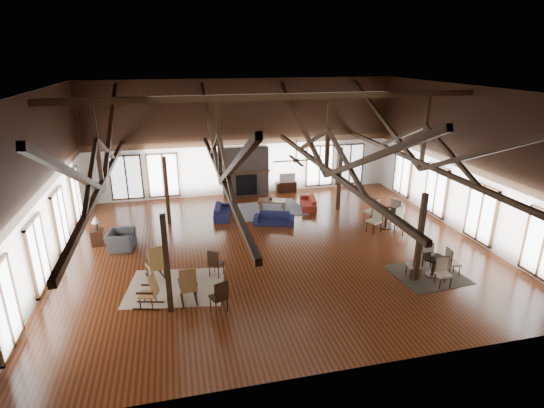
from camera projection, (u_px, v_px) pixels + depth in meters
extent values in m
plane|color=#5B2D13|center=(275.00, 247.00, 16.61)|extent=(16.00, 16.00, 0.00)
cube|color=black|center=(275.00, 90.00, 14.59)|extent=(16.00, 14.00, 0.02)
cube|color=silver|center=(243.00, 138.00, 22.01)|extent=(16.00, 0.02, 6.00)
cube|color=silver|center=(351.00, 258.00, 9.18)|extent=(16.00, 0.02, 6.00)
cube|color=silver|center=(38.00, 189.00, 13.88)|extent=(0.02, 14.00, 6.00)
cube|color=silver|center=(465.00, 162.00, 17.31)|extent=(0.02, 14.00, 6.00)
cube|color=black|center=(275.00, 97.00, 14.67)|extent=(15.60, 0.18, 0.22)
cube|color=black|center=(102.00, 183.00, 14.29)|extent=(0.16, 13.70, 0.18)
cube|color=black|center=(97.00, 143.00, 13.84)|extent=(0.14, 0.14, 2.70)
cube|color=black|center=(110.00, 129.00, 17.09)|extent=(0.15, 7.07, 3.12)
cube|color=black|center=(76.00, 176.00, 10.67)|extent=(0.15, 7.07, 3.12)
cube|color=black|center=(221.00, 176.00, 15.15)|extent=(0.16, 13.70, 0.18)
cube|color=black|center=(219.00, 138.00, 14.70)|extent=(0.14, 0.14, 2.70)
cube|color=black|center=(210.00, 126.00, 17.95)|extent=(0.15, 7.07, 3.12)
cube|color=black|center=(234.00, 167.00, 11.53)|extent=(0.15, 7.07, 3.12)
cube|color=black|center=(326.00, 169.00, 16.01)|extent=(0.16, 13.70, 0.18)
cube|color=black|center=(328.00, 133.00, 15.55)|extent=(0.14, 0.14, 2.70)
cube|color=black|center=(300.00, 122.00, 18.80)|extent=(0.15, 7.07, 3.12)
cube|color=black|center=(370.00, 159.00, 12.39)|extent=(0.15, 7.07, 3.12)
cube|color=black|center=(421.00, 163.00, 16.87)|extent=(0.16, 13.70, 0.18)
cube|color=black|center=(425.00, 129.00, 16.41)|extent=(0.14, 0.14, 2.70)
cube|color=black|center=(383.00, 119.00, 19.66)|extent=(0.15, 7.07, 3.12)
cube|color=black|center=(488.00, 152.00, 13.25)|extent=(0.15, 7.07, 3.12)
cube|color=black|center=(167.00, 265.00, 12.03)|extent=(0.16, 0.16, 3.05)
cube|color=black|center=(420.00, 238.00, 13.74)|extent=(0.16, 0.16, 3.05)
cube|color=black|center=(167.00, 191.00, 18.44)|extent=(0.16, 0.16, 3.05)
cube|color=black|center=(339.00, 179.00, 20.16)|extent=(0.16, 0.16, 3.05)
cube|color=brown|center=(245.00, 171.00, 22.29)|extent=(2.40, 0.62, 2.60)
cube|color=black|center=(246.00, 185.00, 22.22)|extent=(1.10, 0.06, 1.10)
cube|color=#382111|center=(246.00, 172.00, 22.02)|extent=(2.50, 0.20, 0.12)
cylinder|color=black|center=(296.00, 151.00, 14.43)|extent=(0.04, 0.04, 0.70)
cylinder|color=black|center=(296.00, 161.00, 14.55)|extent=(0.20, 0.20, 0.10)
cube|color=black|center=(308.00, 160.00, 14.65)|extent=(0.70, 0.12, 0.02)
cube|color=black|center=(292.00, 158.00, 14.96)|extent=(0.12, 0.70, 0.02)
cube|color=black|center=(283.00, 161.00, 14.45)|extent=(0.70, 0.12, 0.02)
cube|color=black|center=(300.00, 164.00, 14.14)|extent=(0.12, 0.70, 0.02)
imported|color=#16183E|center=(274.00, 218.00, 18.80)|extent=(1.91, 1.23, 0.52)
imported|color=#15153A|center=(223.00, 211.00, 19.65)|extent=(1.91, 1.05, 0.53)
imported|color=#9F2C1E|center=(308.00, 202.00, 20.82)|extent=(1.90, 1.08, 0.52)
cube|color=brown|center=(272.00, 201.00, 20.38)|extent=(1.47, 1.03, 0.06)
cube|color=brown|center=(262.00, 208.00, 20.14)|extent=(0.06, 0.06, 0.45)
cube|color=brown|center=(260.00, 205.00, 20.55)|extent=(0.06, 0.06, 0.45)
cube|color=brown|center=(284.00, 206.00, 20.38)|extent=(0.06, 0.06, 0.45)
cube|color=brown|center=(282.00, 203.00, 20.79)|extent=(0.06, 0.06, 0.45)
imported|color=#B2B2B2|center=(271.00, 198.00, 20.31)|extent=(0.23, 0.23, 0.20)
imported|color=#333235|center=(121.00, 240.00, 16.40)|extent=(1.24, 1.12, 0.71)
cube|color=black|center=(98.00, 237.00, 16.74)|extent=(0.47, 0.47, 0.63)
cylinder|color=black|center=(96.00, 226.00, 16.56)|extent=(0.08, 0.08, 0.38)
cone|color=beige|center=(95.00, 220.00, 16.48)|extent=(0.34, 0.34, 0.27)
cube|color=#A4803E|center=(155.00, 266.00, 14.19)|extent=(0.68, 0.67, 0.06)
cube|color=#A4803E|center=(157.00, 259.00, 13.87)|extent=(0.58, 0.38, 0.78)
cube|color=black|center=(150.00, 279.00, 14.22)|extent=(0.38, 0.91, 0.06)
cube|color=black|center=(163.00, 276.00, 14.45)|extent=(0.38, 0.91, 0.06)
cube|color=#A4803E|center=(188.00, 287.00, 12.94)|extent=(0.54, 0.52, 0.05)
cube|color=#A4803E|center=(188.00, 281.00, 12.62)|extent=(0.52, 0.23, 0.73)
cube|color=black|center=(182.00, 300.00, 13.02)|extent=(0.12, 0.89, 0.05)
cube|color=black|center=(196.00, 298.00, 13.14)|extent=(0.12, 0.89, 0.05)
cube|color=#A4803E|center=(147.00, 294.00, 12.61)|extent=(0.56, 0.57, 0.05)
cube|color=#A4803E|center=(154.00, 285.00, 12.50)|extent=(0.30, 0.50, 0.68)
cube|color=black|center=(147.00, 309.00, 12.56)|extent=(0.82, 0.26, 0.05)
cube|color=black|center=(151.00, 302.00, 12.93)|extent=(0.82, 0.26, 0.05)
cube|color=black|center=(216.00, 264.00, 14.36)|extent=(0.59, 0.59, 0.05)
cube|color=black|center=(213.00, 259.00, 14.10)|extent=(0.37, 0.28, 0.55)
cylinder|color=black|center=(217.00, 270.00, 14.43)|extent=(0.03, 0.03, 0.45)
cube|color=black|center=(218.00, 297.00, 12.35)|extent=(0.58, 0.58, 0.05)
cube|color=black|center=(221.00, 292.00, 12.10)|extent=(0.43, 0.21, 0.59)
cylinder|color=black|center=(219.00, 304.00, 12.43)|extent=(0.04, 0.04, 0.48)
cylinder|color=black|center=(434.00, 258.00, 14.29)|extent=(0.79, 0.79, 0.04)
cylinder|color=black|center=(433.00, 266.00, 14.40)|extent=(0.10, 0.10, 0.65)
cylinder|color=black|center=(432.00, 275.00, 14.51)|extent=(0.48, 0.48, 0.04)
cylinder|color=black|center=(387.00, 210.00, 18.22)|extent=(0.94, 0.94, 0.04)
cylinder|color=black|center=(386.00, 219.00, 18.35)|extent=(0.10, 0.10, 0.78)
cylinder|color=black|center=(385.00, 227.00, 18.48)|extent=(0.56, 0.56, 0.04)
imported|color=#B2B2B2|center=(433.00, 255.00, 14.32)|extent=(0.13, 0.13, 0.10)
imported|color=#B2B2B2|center=(390.00, 209.00, 18.19)|extent=(0.12, 0.12, 0.09)
cube|color=black|center=(286.00, 187.00, 23.19)|extent=(1.09, 0.41, 0.55)
imported|color=#B2B2B2|center=(287.00, 177.00, 23.02)|extent=(0.88, 0.13, 0.50)
cube|color=tan|center=(176.00, 287.00, 13.79)|extent=(3.41, 2.86, 0.01)
cube|color=#192246|center=(268.00, 210.00, 20.59)|extent=(3.50, 2.75, 0.01)
cube|color=black|center=(427.00, 274.00, 14.57)|extent=(2.45, 2.26, 0.01)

